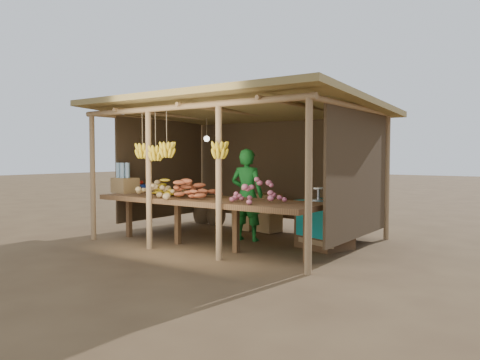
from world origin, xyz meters
The scene contains 13 objects.
ground centered at (0.00, 0.00, 0.00)m, with size 60.00×60.00×0.00m, color brown.
stall_structure centered at (-0.01, -0.01, 1.91)m, with size 4.70×3.50×2.43m.
counter centered at (0.00, -0.95, 0.74)m, with size 3.90×1.05×0.80m.
potato_heap centered at (-0.79, -1.22, 0.98)m, with size 0.95×0.57×0.36m, color tan, non-canonical shape.
sweet_potato_heap centered at (-0.27, -1.00, 0.98)m, with size 0.92×0.55×0.36m, color #A54C2A, non-canonical shape.
onion_heap centered at (1.10, -1.13, 0.98)m, with size 0.86×0.52×0.36m, color #C45F77, non-canonical shape.
banana_pile centered at (-0.80, -0.88, 0.98)m, with size 0.69×0.41×0.35m, color yellow, non-canonical shape.
tomato_basin centered at (-1.90, -0.64, 0.89)m, with size 0.40×0.40×0.21m.
bottle_box centered at (-1.90, -0.95, 1.01)m, with size 0.48×0.40×0.55m.
vendor centered at (0.16, -0.01, 0.80)m, with size 0.58×0.38×1.60m, color #186F24.
tarp_crate centered at (1.55, 0.15, 0.40)m, with size 1.01×0.94×0.99m.
carton_stack centered at (-0.16, 0.91, 0.32)m, with size 1.01×0.44×0.73m.
burlap_sacks centered at (-1.66, 1.18, 0.24)m, with size 0.79×0.42×0.56m.
Camera 1 is at (4.73, -6.67, 1.48)m, focal length 35.00 mm.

